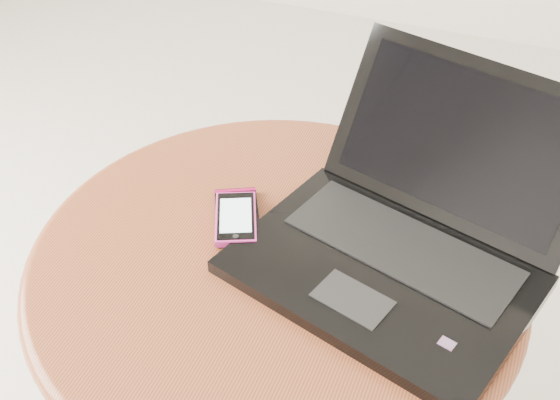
% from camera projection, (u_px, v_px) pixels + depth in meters
% --- Properties ---
extents(table, '(0.69, 0.69, 0.55)m').
position_uv_depth(table, '(276.00, 311.00, 1.05)').
color(table, '#5A2E1D').
rests_on(table, ground).
extents(laptop, '(0.46, 0.47, 0.22)m').
position_uv_depth(laptop, '(405.00, 234.00, 0.94)').
color(laptop, black).
rests_on(laptop, table).
extents(phone_black, '(0.11, 0.13, 0.01)m').
position_uv_depth(phone_black, '(237.00, 216.00, 1.02)').
color(phone_black, black).
rests_on(phone_black, table).
extents(phone_pink, '(0.10, 0.12, 0.01)m').
position_uv_depth(phone_pink, '(236.00, 218.00, 1.00)').
color(phone_pink, '#E9349F').
rests_on(phone_pink, phone_black).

